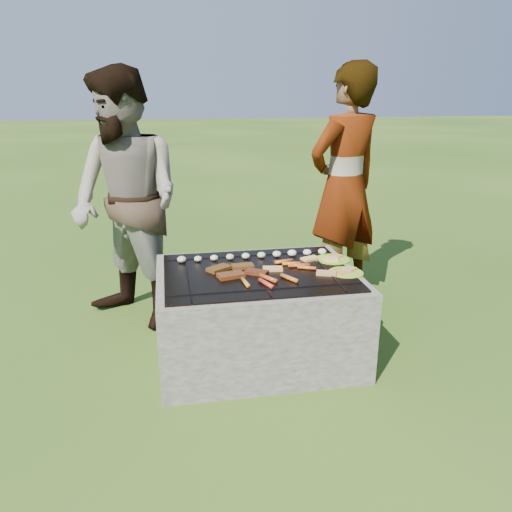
{
  "coord_description": "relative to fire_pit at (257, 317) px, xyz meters",
  "views": [
    {
      "loc": [
        -0.55,
        -3.0,
        1.73
      ],
      "look_at": [
        0.0,
        0.05,
        0.7
      ],
      "focal_mm": 35.0,
      "sensor_mm": 36.0,
      "label": 1
    }
  ],
  "objects": [
    {
      "name": "lawn",
      "position": [
        0.0,
        0.0,
        -0.28
      ],
      "size": [
        60.0,
        60.0,
        0.0
      ],
      "primitive_type": "plane",
      "color": "#254812",
      "rests_on": "ground"
    },
    {
      "name": "plate_far",
      "position": [
        0.56,
        0.14,
        0.33
      ],
      "size": [
        0.3,
        0.3,
        0.03
      ],
      "color": "#B1DB34",
      "rests_on": "fire_pit"
    },
    {
      "name": "fire_pit",
      "position": [
        0.0,
        0.0,
        0.0
      ],
      "size": [
        1.3,
        1.0,
        0.62
      ],
      "color": "#AAA197",
      "rests_on": "ground"
    },
    {
      "name": "bystander",
      "position": [
        -0.84,
        0.69,
        0.67
      ],
      "size": [
        1.16,
        1.17,
        1.91
      ],
      "primitive_type": "imported",
      "rotation": [
        0.0,
        0.0,
        -0.81
      ],
      "color": "gray",
      "rests_on": "ground"
    },
    {
      "name": "sausages",
      "position": [
        0.13,
        -0.09,
        0.34
      ],
      "size": [
        0.52,
        0.48,
        0.03
      ],
      "color": "orange",
      "rests_on": "fire_pit"
    },
    {
      "name": "pork_slabs",
      "position": [
        -0.14,
        0.0,
        0.34
      ],
      "size": [
        0.4,
        0.29,
        0.02
      ],
      "color": "brown",
      "rests_on": "fire_pit"
    },
    {
      "name": "mushrooms",
      "position": [
        0.04,
        0.27,
        0.35
      ],
      "size": [
        1.06,
        0.06,
        0.04
      ],
      "color": "beige",
      "rests_on": "fire_pit"
    },
    {
      "name": "plate_near",
      "position": [
        0.56,
        -0.12,
        0.33
      ],
      "size": [
        0.25,
        0.25,
        0.03
      ],
      "color": "yellow",
      "rests_on": "fire_pit"
    },
    {
      "name": "cook",
      "position": [
        0.89,
        0.88,
        0.69
      ],
      "size": [
        0.84,
        0.72,
        1.95
      ],
      "primitive_type": "imported",
      "rotation": [
        0.0,
        0.0,
        3.58
      ],
      "color": "gray",
      "rests_on": "ground"
    },
    {
      "name": "bread_on_grate",
      "position": [
        0.3,
        0.0,
        0.34
      ],
      "size": [
        0.46,
        0.41,
        0.02
      ],
      "color": "tan",
      "rests_on": "fire_pit"
    }
  ]
}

